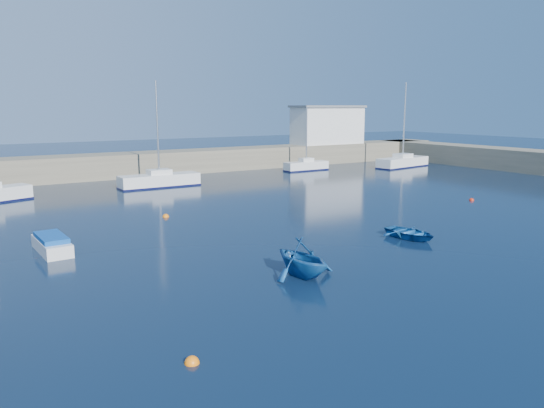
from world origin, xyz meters
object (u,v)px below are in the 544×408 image
dinghy_center (410,233)px  dinghy_left (302,258)px  sailboat_7 (306,166)px  motorboat_1 (52,244)px  sailboat_6 (159,180)px  harbor_office (327,126)px  sailboat_8 (403,162)px

dinghy_center → dinghy_left: size_ratio=0.94×
sailboat_7 → dinghy_left: sailboat_7 is taller
dinghy_center → dinghy_left: dinghy_left is taller
motorboat_1 → dinghy_left: dinghy_left is taller
dinghy_left → sailboat_6: bearing=77.7°
sailboat_7 → dinghy_center: size_ratio=2.36×
harbor_office → sailboat_8: sailboat_8 is taller
sailboat_6 → sailboat_8: (32.84, -0.28, 0.01)m
sailboat_6 → motorboat_1: sailboat_6 is taller
harbor_office → sailboat_8: size_ratio=0.93×
harbor_office → dinghy_center: size_ratio=3.07×
sailboat_6 → dinghy_center: 28.24m
dinghy_center → dinghy_left: bearing=-172.4°
sailboat_7 → dinghy_center: 34.34m
sailboat_6 → dinghy_center: size_ratio=3.13×
sailboat_6 → dinghy_left: sailboat_6 is taller
harbor_office → sailboat_8: (4.75, -9.83, -4.41)m
sailboat_7 → motorboat_1: bearing=124.5°
harbor_office → motorboat_1: (-41.36, -29.07, -4.66)m
harbor_office → dinghy_left: harbor_office is taller
sailboat_8 → dinghy_center: (-27.44, -27.44, -0.36)m
harbor_office → dinghy_center: harbor_office is taller
sailboat_8 → dinghy_center: sailboat_8 is taller
harbor_office → sailboat_7: (-8.04, -6.22, -4.49)m
dinghy_left → motorboat_1: bearing=126.1°
motorboat_1 → dinghy_left: bearing=-52.5°
sailboat_7 → sailboat_8: size_ratio=0.72×
motorboat_1 → sailboat_7: bearing=31.6°
sailboat_7 → sailboat_8: 13.29m
harbor_office → sailboat_7: 11.11m
sailboat_6 → sailboat_7: (20.05, 3.34, -0.07)m
sailboat_7 → dinghy_center: (-14.65, -31.05, -0.28)m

